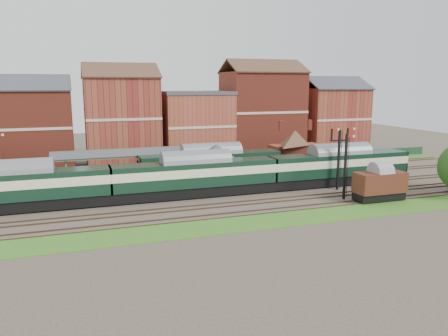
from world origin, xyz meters
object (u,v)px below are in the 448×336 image
object	(u,v)px
semaphore_bracket	(339,155)
platform_railcar	(211,164)
dmu_train	(196,175)
goods_van_a	(380,184)
signal_box	(217,165)

from	to	relation	value
semaphore_bracket	platform_railcar	bearing A→B (deg)	148.69
dmu_train	platform_railcar	distance (m)	7.62
dmu_train	goods_van_a	size ratio (longest dim) A/B	10.16
semaphore_bracket	platform_railcar	distance (m)	17.42
semaphore_bracket	goods_van_a	distance (m)	7.14
semaphore_bracket	goods_van_a	bearing A→B (deg)	-76.87
goods_van_a	platform_railcar	bearing A→B (deg)	136.46
signal_box	goods_van_a	size ratio (longest dim) A/B	0.99
semaphore_bracket	dmu_train	xyz separation A→B (m)	(-18.78, 2.50, -1.88)
semaphore_bracket	platform_railcar	world-z (taller)	semaphore_bracket
semaphore_bracket	dmu_train	distance (m)	19.04
goods_van_a	signal_box	bearing A→B (deg)	143.50
dmu_train	platform_railcar	bearing A→B (deg)	58.50
signal_box	semaphore_bracket	bearing A→B (deg)	-20.92
goods_van_a	semaphore_bracket	bearing A→B (deg)	103.13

